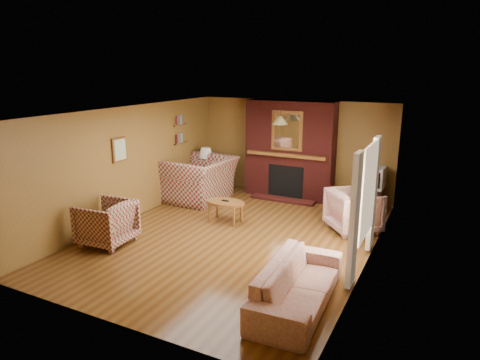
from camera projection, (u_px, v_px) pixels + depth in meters
The scene contains 20 objects.
floor at pixel (234, 237), 8.26m from camera, with size 6.50×6.50×0.00m, color #4E2C10.
ceiling at pixel (234, 112), 7.64m from camera, with size 6.50×6.50×0.00m, color silver.
wall_back at pixel (293, 148), 10.76m from camera, with size 6.50×6.50×0.00m, color brown.
wall_front at pixel (109, 236), 5.14m from camera, with size 6.50×6.50×0.00m, color brown.
wall_left at pixel (129, 163), 9.04m from camera, with size 6.50×6.50×0.00m, color brown.
wall_right at pixel (372, 194), 6.86m from camera, with size 6.50×6.50×0.00m, color brown.
fireplace at pixel (290, 151), 10.53m from camera, with size 2.20×0.82×2.40m.
window_right at pixel (366, 201), 6.73m from camera, with size 0.10×1.85×2.00m.
bookshelf at pixel (182, 130), 10.53m from camera, with size 0.09×0.55×0.71m.
botanical_print at pixel (119, 150), 8.67m from camera, with size 0.05×0.40×0.50m.
pendant_light at pixel (280, 120), 9.73m from camera, with size 0.36×0.36×0.48m.
plaid_loveseat at pixel (200, 179), 10.45m from camera, with size 1.60×1.40×1.04m, color maroon.
plaid_armchair at pixel (106, 223), 7.85m from camera, with size 0.87×0.89×0.81m, color maroon.
floral_sofa at pixel (298, 284), 5.83m from camera, with size 2.09×0.82×0.61m, color beige.
floral_armchair at pixel (354, 211), 8.46m from camera, with size 0.90×0.92×0.84m, color beige.
coffee_table at pixel (225, 204), 8.94m from camera, with size 0.87×0.54×0.48m.
side_table at pixel (206, 181), 11.21m from camera, with size 0.42×0.42×0.56m, color brown.
table_lamp at pixel (206, 158), 11.06m from camera, with size 0.37×0.37×0.61m.
tv_stand at pixel (371, 199), 9.71m from camera, with size 0.50×0.45×0.54m, color black.
crt_tv at pixel (372, 177), 9.58m from camera, with size 0.55×0.55×0.49m.
Camera 1 is at (3.57, -6.83, 3.17)m, focal length 32.00 mm.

